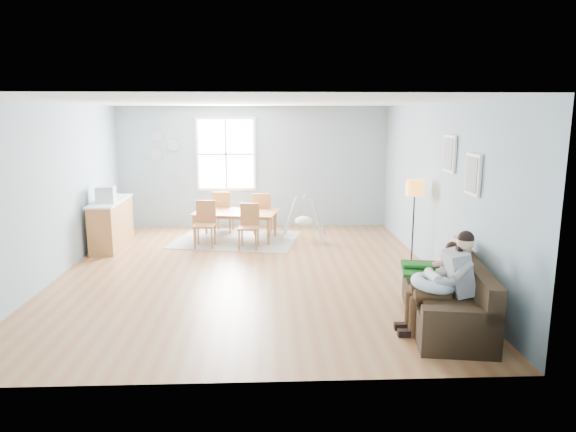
{
  "coord_description": "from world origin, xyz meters",
  "views": [
    {
      "loc": [
        0.3,
        -8.01,
        2.51
      ],
      "look_at": [
        0.62,
        -0.38,
        1.0
      ],
      "focal_mm": 32.0,
      "sensor_mm": 36.0,
      "label": 1
    }
  ],
  "objects_px": {
    "chair_se": "(249,224)",
    "storage_cube": "(432,297)",
    "counter": "(112,223)",
    "baby_swing": "(304,221)",
    "dining_table": "(236,226)",
    "father": "(446,279)",
    "floor_lamp": "(415,195)",
    "monitor": "(105,195)",
    "chair_sw": "(205,221)",
    "sofa": "(450,303)",
    "chair_ne": "(262,211)",
    "chair_nw": "(223,209)",
    "toddler": "(443,267)"
  },
  "relations": [
    {
      "from": "chair_se",
      "to": "storage_cube",
      "type": "bearing_deg",
      "value": -54.87
    },
    {
      "from": "counter",
      "to": "baby_swing",
      "type": "distance_m",
      "value": 3.75
    },
    {
      "from": "storage_cube",
      "to": "dining_table",
      "type": "relative_size",
      "value": 0.29
    },
    {
      "from": "father",
      "to": "floor_lamp",
      "type": "xyz_separation_m",
      "value": [
        0.39,
        2.72,
        0.55
      ]
    },
    {
      "from": "floor_lamp",
      "to": "counter",
      "type": "bearing_deg",
      "value": 164.18
    },
    {
      "from": "floor_lamp",
      "to": "monitor",
      "type": "bearing_deg",
      "value": 167.2
    },
    {
      "from": "counter",
      "to": "baby_swing",
      "type": "xyz_separation_m",
      "value": [
        3.74,
        0.31,
        -0.05
      ]
    },
    {
      "from": "chair_sw",
      "to": "chair_se",
      "type": "distance_m",
      "value": 0.87
    },
    {
      "from": "sofa",
      "to": "counter",
      "type": "distance_m",
      "value": 6.57
    },
    {
      "from": "sofa",
      "to": "counter",
      "type": "bearing_deg",
      "value": 142.45
    },
    {
      "from": "chair_ne",
      "to": "chair_nw",
      "type": "bearing_deg",
      "value": 168.94
    },
    {
      "from": "chair_nw",
      "to": "monitor",
      "type": "height_order",
      "value": "monitor"
    },
    {
      "from": "sofa",
      "to": "monitor",
      "type": "xyz_separation_m",
      "value": [
        -5.19,
        3.69,
        0.79
      ]
    },
    {
      "from": "baby_swing",
      "to": "chair_ne",
      "type": "bearing_deg",
      "value": 145.03
    },
    {
      "from": "floor_lamp",
      "to": "chair_se",
      "type": "relative_size",
      "value": 1.7
    },
    {
      "from": "chair_se",
      "to": "baby_swing",
      "type": "relative_size",
      "value": 0.83
    },
    {
      "from": "father",
      "to": "counter",
      "type": "distance_m",
      "value": 6.6
    },
    {
      "from": "chair_ne",
      "to": "monitor",
      "type": "distance_m",
      "value": 3.18
    },
    {
      "from": "chair_ne",
      "to": "dining_table",
      "type": "bearing_deg",
      "value": -137.58
    },
    {
      "from": "floor_lamp",
      "to": "chair_nw",
      "type": "distance_m",
      "value": 4.32
    },
    {
      "from": "chair_nw",
      "to": "monitor",
      "type": "distance_m",
      "value": 2.52
    },
    {
      "from": "chair_nw",
      "to": "counter",
      "type": "distance_m",
      "value": 2.31
    },
    {
      "from": "chair_ne",
      "to": "baby_swing",
      "type": "distance_m",
      "value": 1.03
    },
    {
      "from": "sofa",
      "to": "chair_nw",
      "type": "xyz_separation_m",
      "value": [
        -3.15,
        5.07,
        0.24
      ]
    },
    {
      "from": "sofa",
      "to": "monitor",
      "type": "bearing_deg",
      "value": 144.55
    },
    {
      "from": "chair_sw",
      "to": "chair_ne",
      "type": "relative_size",
      "value": 1.0
    },
    {
      "from": "chair_se",
      "to": "father",
      "type": "bearing_deg",
      "value": -59.17
    },
    {
      "from": "chair_se",
      "to": "chair_sw",
      "type": "bearing_deg",
      "value": 168.6
    },
    {
      "from": "toddler",
      "to": "sofa",
      "type": "bearing_deg",
      "value": -77.77
    },
    {
      "from": "toddler",
      "to": "floor_lamp",
      "type": "bearing_deg",
      "value": 83.26
    },
    {
      "from": "storage_cube",
      "to": "chair_nw",
      "type": "bearing_deg",
      "value": 122.4
    },
    {
      "from": "chair_nw",
      "to": "sofa",
      "type": "bearing_deg",
      "value": -58.12
    },
    {
      "from": "father",
      "to": "dining_table",
      "type": "height_order",
      "value": "father"
    },
    {
      "from": "floor_lamp",
      "to": "baby_swing",
      "type": "relative_size",
      "value": 1.41
    },
    {
      "from": "counter",
      "to": "baby_swing",
      "type": "bearing_deg",
      "value": 4.81
    },
    {
      "from": "father",
      "to": "toddler",
      "type": "height_order",
      "value": "father"
    },
    {
      "from": "chair_nw",
      "to": "baby_swing",
      "type": "relative_size",
      "value": 0.88
    },
    {
      "from": "dining_table",
      "to": "monitor",
      "type": "distance_m",
      "value": 2.56
    },
    {
      "from": "floor_lamp",
      "to": "baby_swing",
      "type": "bearing_deg",
      "value": 132.41
    },
    {
      "from": "father",
      "to": "chair_nw",
      "type": "height_order",
      "value": "father"
    },
    {
      "from": "chair_nw",
      "to": "chair_ne",
      "type": "relative_size",
      "value": 1.02
    },
    {
      "from": "dining_table",
      "to": "monitor",
      "type": "height_order",
      "value": "monitor"
    },
    {
      "from": "sofa",
      "to": "chair_sw",
      "type": "distance_m",
      "value": 5.18
    },
    {
      "from": "chair_nw",
      "to": "chair_ne",
      "type": "height_order",
      "value": "chair_nw"
    },
    {
      "from": "chair_ne",
      "to": "floor_lamp",
      "type": "bearing_deg",
      "value": -43.94
    },
    {
      "from": "baby_swing",
      "to": "storage_cube",
      "type": "bearing_deg",
      "value": -71.52
    },
    {
      "from": "father",
      "to": "toddler",
      "type": "distance_m",
      "value": 0.46
    },
    {
      "from": "toddler",
      "to": "chair_nw",
      "type": "height_order",
      "value": "toddler"
    },
    {
      "from": "storage_cube",
      "to": "chair_se",
      "type": "relative_size",
      "value": 0.56
    },
    {
      "from": "sofa",
      "to": "chair_se",
      "type": "xyz_separation_m",
      "value": [
        -2.55,
        3.74,
        0.21
      ]
    }
  ]
}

